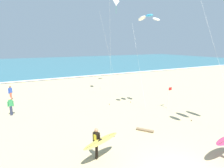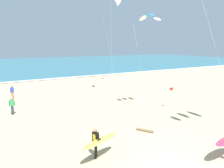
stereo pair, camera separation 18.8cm
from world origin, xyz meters
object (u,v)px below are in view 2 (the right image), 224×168
at_px(surfer_lead, 98,141).
at_px(driftwood_log, 145,130).
at_px(kite_diamond_ivory_near, 117,3).
at_px(lifeguard_flag, 170,96).
at_px(bystander_blue_top, 12,92).
at_px(bystander_green_top, 12,106).
at_px(kite_arc_cobalt_low, 150,18).

bearing_deg(surfer_lead, driftwood_log, 20.43).
xyz_separation_m(kite_diamond_ivory_near, lifeguard_flag, (-1.12, -12.20, -10.43)).
xyz_separation_m(kite_diamond_ivory_near, bystander_blue_top, (-14.27, -1.68, -10.89)).
bearing_deg(kite_diamond_ivory_near, bystander_green_top, -153.79).
xyz_separation_m(bystander_blue_top, lifeguard_flag, (13.15, -10.52, 0.45)).
xyz_separation_m(surfer_lead, driftwood_log, (4.35, 1.62, -0.95)).
xyz_separation_m(kite_diamond_ivory_near, driftwood_log, (-6.34, -15.36, -11.60)).
relative_size(kite_arc_cobalt_low, lifeguard_flag, 4.08).
bearing_deg(kite_diamond_ivory_near, surfer_lead, -122.19).
distance_m(kite_arc_cobalt_low, lifeguard_flag, 7.39).
xyz_separation_m(surfer_lead, kite_diamond_ivory_near, (10.69, 16.98, 10.65)).
distance_m(bystander_blue_top, bystander_green_top, 5.45).
relative_size(lifeguard_flag, driftwood_log, 1.69).
height_order(bystander_blue_top, lifeguard_flag, lifeguard_flag).
height_order(surfer_lead, kite_arc_cobalt_low, kite_arc_cobalt_low).
bearing_deg(driftwood_log, bystander_blue_top, 120.11).
distance_m(surfer_lead, kite_diamond_ivory_near, 22.72).
relative_size(surfer_lead, bystander_blue_top, 1.53).
bearing_deg(driftwood_log, kite_arc_cobalt_low, 50.97).
bearing_deg(bystander_green_top, kite_diamond_ivory_near, 26.21).
xyz_separation_m(bystander_green_top, lifeguard_flag, (13.36, -5.07, 0.45)).
xyz_separation_m(bystander_blue_top, driftwood_log, (7.93, -13.68, -0.72)).
bearing_deg(lifeguard_flag, kite_arc_cobalt_low, 169.00).
xyz_separation_m(surfer_lead, lifeguard_flag, (9.57, 4.78, 0.22)).
bearing_deg(bystander_blue_top, lifeguard_flag, -38.66).
xyz_separation_m(kite_diamond_ivory_near, kite_arc_cobalt_low, (-3.41, -11.75, -3.43)).
relative_size(kite_arc_cobalt_low, bystander_blue_top, 5.39).
distance_m(kite_arc_cobalt_low, bystander_green_top, 14.12).
height_order(kite_diamond_ivory_near, driftwood_log, kite_diamond_ivory_near).
bearing_deg(surfer_lead, bystander_green_top, 111.01).
bearing_deg(bystander_blue_top, driftwood_log, -59.89).
relative_size(surfer_lead, kite_diamond_ivory_near, 0.19).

